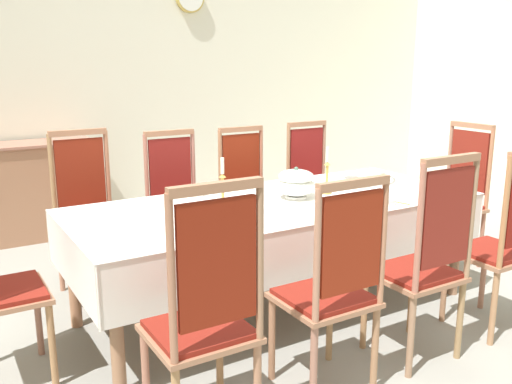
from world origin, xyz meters
The scene contains 22 objects.
ground centered at (0.00, 0.00, -0.02)m, with size 8.13×5.83×0.04m, color gray.
back_wall centered at (0.00, 2.96, 1.53)m, with size 8.13×0.08×3.05m, color silver.
dining_table centered at (0.00, 0.15, 0.68)m, with size 2.64×1.08×0.75m.
tablecloth centered at (0.00, 0.15, 0.67)m, with size 2.66×1.10×0.33m.
chair_south_a centered at (-0.98, -0.80, 0.60)m, with size 0.44×0.42×1.19m.
chair_north_a centered at (-0.98, 1.10, 0.59)m, with size 0.44×0.42×1.16m.
chair_south_b centered at (-0.30, -0.80, 0.57)m, with size 0.44×0.42×1.12m.
chair_north_b centered at (-0.30, 1.10, 0.57)m, with size 0.44×0.42×1.12m.
chair_south_c centered at (0.33, -0.80, 0.59)m, with size 0.44×0.42×1.17m.
chair_north_c centered at (0.33, 1.10, 0.57)m, with size 0.44×0.42×1.11m.
chair_south_d centered at (1.01, -0.80, 0.58)m, with size 0.44×0.42×1.15m.
chair_north_d centered at (1.01, 1.10, 0.57)m, with size 0.44×0.42×1.11m.
chair_head_east centered at (1.73, 0.15, 0.58)m, with size 0.42×0.44×1.15m.
soup_tureen centered at (0.14, 0.15, 0.85)m, with size 0.26×0.26×0.21m.
candlestick_west centered at (-0.40, 0.15, 0.88)m, with size 0.07×0.07×0.32m.
candlestick_east centered at (0.40, 0.15, 0.88)m, with size 0.07×0.07×0.32m.
bowl_near_left centered at (0.24, -0.28, 0.77)m, with size 0.19×0.19×0.04m.
bowl_near_right centered at (0.52, -0.26, 0.77)m, with size 0.16×0.16×0.04m.
bowl_far_left centered at (-0.42, 0.57, 0.78)m, with size 0.18×0.18×0.04m.
spoon_primary centered at (0.36, -0.25, 0.76)m, with size 0.04×0.18×0.01m.
spoon_secondary centered at (0.62, -0.23, 0.76)m, with size 0.06×0.17×0.01m.
sideboard centered at (-1.24, 2.64, 0.45)m, with size 1.44×0.48×0.90m.
Camera 1 is at (-1.92, -2.77, 1.64)m, focal length 39.12 mm.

